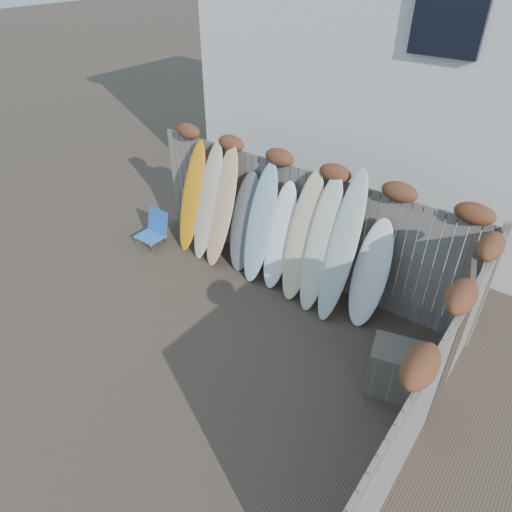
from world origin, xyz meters
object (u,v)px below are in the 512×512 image
Objects in this scene: surfboard_0 at (192,198)px; lattice_panel at (452,330)px; beach_chair at (154,229)px; wooden_crate at (394,369)px.

lattice_panel is at bearing -2.69° from surfboard_0.
surfboard_0 is (0.69, 0.42, 0.72)m from beach_chair.
beach_chair is 0.31× the size of surfboard_0.
wooden_crate is 0.89m from lattice_panel.
surfboard_0 is (-4.48, 1.01, 0.66)m from wooden_crate.
wooden_crate is (5.18, -0.59, 0.06)m from beach_chair.
lattice_panel reaches higher than wooden_crate.
lattice_panel is (5.64, -0.17, 0.70)m from beach_chair.
lattice_panel is 4.98m from surfboard_0.
wooden_crate is 4.64m from surfboard_0.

